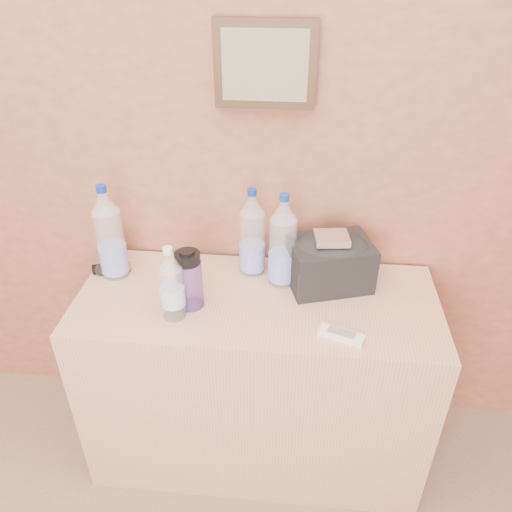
# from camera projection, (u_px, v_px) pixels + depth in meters

# --- Properties ---
(picture_frame) EXTENTS (0.30, 0.03, 0.25)m
(picture_frame) POSITION_uv_depth(u_px,v_px,m) (265.00, 65.00, 1.44)
(picture_frame) COLOR #382311
(picture_frame) RESTS_ON room_shell
(dresser) EXTENTS (1.17, 0.49, 0.73)m
(dresser) POSITION_uv_depth(u_px,v_px,m) (257.00, 378.00, 1.80)
(dresser) COLOR tan
(dresser) RESTS_ON ground
(pet_large_a) EXTENTS (0.09, 0.09, 0.33)m
(pet_large_a) POSITION_uv_depth(u_px,v_px,m) (110.00, 237.00, 1.64)
(pet_large_a) COLOR white
(pet_large_a) RESTS_ON dresser
(pet_large_b) EXTENTS (0.08, 0.08, 0.31)m
(pet_large_b) POSITION_uv_depth(u_px,v_px,m) (252.00, 237.00, 1.67)
(pet_large_b) COLOR white
(pet_large_b) RESTS_ON dresser
(pet_large_c) EXTENTS (0.09, 0.09, 0.32)m
(pet_large_c) POSITION_uv_depth(u_px,v_px,m) (283.00, 245.00, 1.61)
(pet_large_c) COLOR silver
(pet_large_c) RESTS_ON dresser
(pet_small) EXTENTS (0.07, 0.07, 0.24)m
(pet_small) POSITION_uv_depth(u_px,v_px,m) (172.00, 287.00, 1.48)
(pet_small) COLOR silver
(pet_small) RESTS_ON dresser
(nalgene_bottle) EXTENTS (0.08, 0.08, 0.20)m
(nalgene_bottle) POSITION_uv_depth(u_px,v_px,m) (189.00, 279.00, 1.53)
(nalgene_bottle) COLOR #5F3B93
(nalgene_bottle) RESTS_ON dresser
(sunglasses) EXTENTS (0.13, 0.08, 0.03)m
(sunglasses) POSITION_uv_depth(u_px,v_px,m) (111.00, 268.00, 1.72)
(sunglasses) COLOR black
(sunglasses) RESTS_ON dresser
(ac_remote) EXTENTS (0.14, 0.08, 0.02)m
(ac_remote) POSITION_uv_depth(u_px,v_px,m) (341.00, 335.00, 1.45)
(ac_remote) COLOR silver
(ac_remote) RESTS_ON dresser
(toiletry_bag) EXTENTS (0.30, 0.26, 0.18)m
(toiletry_bag) POSITION_uv_depth(u_px,v_px,m) (330.00, 261.00, 1.63)
(toiletry_bag) COLOR black
(toiletry_bag) RESTS_ON dresser
(foil_packet) EXTENTS (0.12, 0.10, 0.02)m
(foil_packet) POSITION_uv_depth(u_px,v_px,m) (332.00, 238.00, 1.56)
(foil_packet) COLOR silver
(foil_packet) RESTS_ON toiletry_bag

